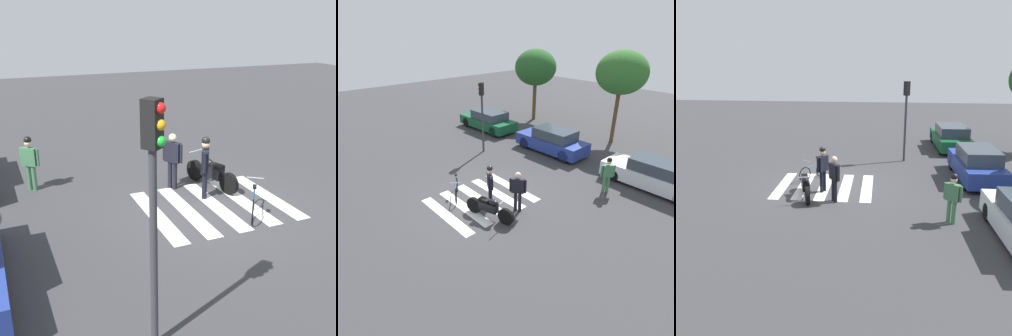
# 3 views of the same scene
# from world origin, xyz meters

# --- Properties ---
(ground_plane) EXTENTS (60.00, 60.00, 0.00)m
(ground_plane) POSITION_xyz_m (0.00, 0.00, 0.00)
(ground_plane) COLOR #38383A
(police_motorcycle) EXTENTS (2.17, 0.87, 1.06)m
(police_motorcycle) POSITION_xyz_m (1.30, -0.57, 0.47)
(police_motorcycle) COLOR black
(police_motorcycle) RESTS_ON ground_plane
(leaning_bicycle) EXTENTS (1.43, 1.03, 1.00)m
(leaning_bicycle) POSITION_xyz_m (-0.96, -0.65, 0.38)
(leaning_bicycle) COLOR black
(leaning_bicycle) RESTS_ON ground_plane
(officer_on_foot) EXTENTS (0.60, 0.46, 1.79)m
(officer_on_foot) POSITION_xyz_m (1.67, 0.62, 1.04)
(officer_on_foot) COLOR black
(officer_on_foot) RESTS_ON ground_plane
(officer_by_motorcycle) EXTENTS (0.62, 0.43, 1.91)m
(officer_by_motorcycle) POSITION_xyz_m (0.63, 0.02, 1.12)
(officer_by_motorcycle) COLOR black
(officer_by_motorcycle) RESTS_ON ground_plane
(pedestrian_bystander) EXTENTS (0.45, 0.54, 1.74)m
(pedestrian_bystander) POSITION_xyz_m (3.24, 4.73, 1.00)
(pedestrian_bystander) COLOR #3F724C
(pedestrian_bystander) RESTS_ON ground_plane
(crosswalk_stripes) EXTENTS (3.44, 4.05, 0.01)m
(crosswalk_stripes) POSITION_xyz_m (0.00, 0.00, 0.00)
(crosswalk_stripes) COLOR silver
(crosswalk_stripes) RESTS_ON ground_plane
(car_green_compact) EXTENTS (4.56, 1.92, 1.42)m
(car_green_compact) POSITION_xyz_m (-7.61, 6.47, 0.68)
(car_green_compact) COLOR black
(car_green_compact) RESTS_ON ground_plane
(car_blue_hatchback) EXTENTS (4.44, 1.82, 1.50)m
(car_blue_hatchback) POSITION_xyz_m (-1.59, 6.62, 0.71)
(car_blue_hatchback) COLOR black
(car_blue_hatchback) RESTS_ON ground_plane
(car_white_van) EXTENTS (4.63, 1.76, 1.42)m
(car_white_van) POSITION_xyz_m (4.50, 6.78, 0.67)
(car_white_van) COLOR black
(car_white_van) RESTS_ON ground_plane
(traffic_light_pole) EXTENTS (0.35, 0.34, 4.13)m
(traffic_light_pole) POSITION_xyz_m (-4.45, 3.55, 2.78)
(traffic_light_pole) COLOR #38383D
(traffic_light_pole) RESTS_ON ground_plane
(street_tree_near) EXTENTS (3.17, 3.17, 5.42)m
(street_tree_near) POSITION_xyz_m (-7.23, 10.94, 4.05)
(street_tree_near) COLOR brown
(street_tree_near) RESTS_ON ground_plane
(street_tree_mid) EXTENTS (3.09, 3.09, 5.75)m
(street_tree_mid) POSITION_xyz_m (-0.13, 10.94, 4.41)
(street_tree_mid) COLOR brown
(street_tree_mid) RESTS_ON ground_plane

